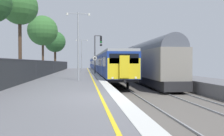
# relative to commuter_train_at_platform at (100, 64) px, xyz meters

# --- Properties ---
(ground) EXTENTS (17.40, 110.00, 1.21)m
(ground) POSITION_rel_commuter_train_at_platform_xyz_m (0.54, -38.84, -1.88)
(ground) COLOR slate
(commuter_train_at_platform) EXTENTS (2.83, 61.22, 3.81)m
(commuter_train_at_platform) POSITION_rel_commuter_train_at_platform_xyz_m (0.00, 0.00, 0.00)
(commuter_train_at_platform) COLOR navy
(commuter_train_at_platform) RESTS_ON ground
(freight_train_adjacent_track) EXTENTS (2.60, 57.77, 4.85)m
(freight_train_adjacent_track) POSITION_rel_commuter_train_at_platform_xyz_m (4.00, -2.83, 0.39)
(freight_train_adjacent_track) COLOR #232326
(freight_train_adjacent_track) RESTS_ON ground
(signal_gantry) EXTENTS (1.10, 0.24, 5.31)m
(signal_gantry) POSITION_rel_commuter_train_at_platform_xyz_m (-1.48, -16.28, 2.04)
(signal_gantry) COLOR #47474C
(signal_gantry) RESTS_ON ground
(speed_limit_sign) EXTENTS (0.59, 0.08, 2.39)m
(speed_limit_sign) POSITION_rel_commuter_train_at_platform_xyz_m (-1.85, -18.44, 0.27)
(speed_limit_sign) COLOR #59595B
(speed_limit_sign) RESTS_ON ground
(platform_lamp_mid) EXTENTS (2.00, 0.20, 5.70)m
(platform_lamp_mid) POSITION_rel_commuter_train_at_platform_xyz_m (-3.68, -29.13, 2.09)
(platform_lamp_mid) COLOR #93999E
(platform_lamp_mid) RESTS_ON ground
(platform_lamp_far) EXTENTS (2.00, 0.20, 5.44)m
(platform_lamp_far) POSITION_rel_commuter_train_at_platform_xyz_m (-3.68, -9.22, 1.96)
(platform_lamp_far) COLOR #93999E
(platform_lamp_far) RESTS_ON ground
(background_tree_left) EXTENTS (4.07, 4.07, 7.62)m
(background_tree_left) POSITION_rel_commuter_train_at_platform_xyz_m (-8.84, -2.31, 4.20)
(background_tree_left) COLOR #473323
(background_tree_left) RESTS_ON ground
(background_tree_centre) EXTENTS (3.46, 3.46, 8.63)m
(background_tree_centre) POSITION_rel_commuter_train_at_platform_xyz_m (-9.32, -25.29, 5.52)
(background_tree_centre) COLOR #473323
(background_tree_centre) RESTS_ON ground
(background_tree_back) EXTENTS (4.68, 4.68, 8.88)m
(background_tree_back) POSITION_rel_commuter_train_at_platform_xyz_m (-9.73, -11.04, 5.15)
(background_tree_back) COLOR #473323
(background_tree_back) RESTS_ON ground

